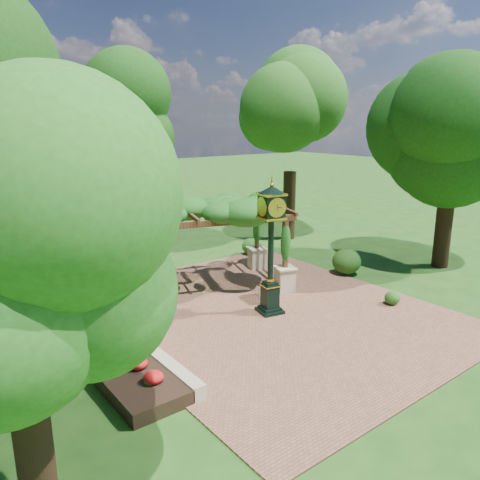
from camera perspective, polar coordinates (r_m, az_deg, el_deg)
ground at (r=15.21m, az=5.85°, el=-9.93°), size 120.00×120.00×0.00m
brick_plaza at (r=15.87m, az=3.35°, el=-8.72°), size 10.00×12.00×0.04m
border_wall at (r=13.10m, az=-10.95°, el=-13.36°), size 0.35×5.00×0.40m
flower_bed at (r=12.79m, az=-14.65°, el=-14.41°), size 1.50×5.00×0.36m
pedestal_clock at (r=14.99m, az=3.80°, el=0.23°), size 1.01×1.01×4.32m
pergola at (r=17.48m, az=-3.57°, el=3.33°), size 6.42×5.08×3.53m
sundial at (r=21.69m, az=-9.04°, el=-1.48°), size 0.60×0.60×0.87m
shrub_front at (r=17.14m, az=18.07°, el=-6.73°), size 0.57×0.57×0.47m
shrub_mid at (r=19.88m, az=12.86°, el=-2.57°), size 1.29×1.29×1.06m
shrub_back at (r=22.25m, az=1.37°, el=-0.78°), size 0.90×0.90×0.78m
tree_north at (r=25.83m, az=-13.81°, el=13.96°), size 4.10×4.10×9.14m
tree_east_far at (r=24.91m, az=6.29°, el=14.70°), size 4.31×4.31×9.36m
tree_east_near at (r=21.60m, az=24.67°, el=12.21°), size 4.41×4.41×8.60m
tree_southwest at (r=7.52m, az=-26.23°, el=-2.11°), size 3.33×3.33×6.28m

